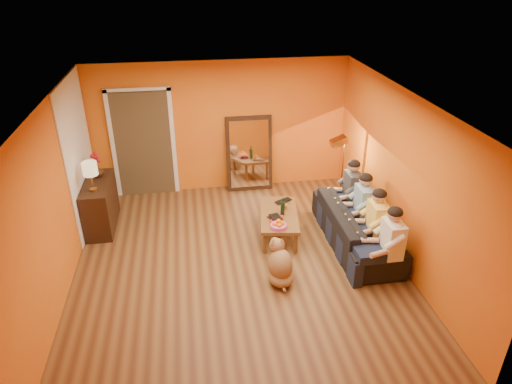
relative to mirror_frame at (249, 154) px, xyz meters
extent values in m
cube|color=brown|center=(-0.55, -2.63, -0.76)|extent=(5.00, 5.50, 0.00)
cube|color=white|center=(-0.55, -2.63, 1.84)|extent=(5.00, 5.50, 0.00)
cube|color=orange|center=(-0.55, 0.12, 0.54)|extent=(5.00, 0.00, 2.60)
cube|color=orange|center=(-3.05, -2.63, 0.54)|extent=(0.00, 5.50, 2.60)
cube|color=orange|center=(1.95, -2.63, 0.54)|extent=(0.00, 5.50, 2.60)
cube|color=white|center=(-3.04, -0.88, 0.54)|extent=(0.02, 1.90, 2.58)
cube|color=#3F2D19|center=(-2.05, 0.20, 0.29)|extent=(1.06, 0.30, 2.10)
cube|color=white|center=(-2.62, 0.08, 0.29)|extent=(0.08, 0.06, 2.20)
cube|color=white|center=(-1.48, 0.08, 0.29)|extent=(0.08, 0.06, 2.20)
cube|color=white|center=(-2.05, 0.08, 1.36)|extent=(1.22, 0.06, 0.08)
cube|color=black|center=(0.00, 0.00, 0.00)|extent=(0.92, 0.27, 1.51)
cube|color=white|center=(0.00, -0.04, 0.00)|extent=(0.78, 0.21, 1.35)
cube|color=black|center=(-2.79, -1.08, -0.34)|extent=(0.44, 1.18, 0.85)
imported|color=black|center=(1.45, -2.31, -0.43)|extent=(2.25, 0.88, 0.66)
cylinder|color=black|center=(0.29, -1.91, -0.18)|extent=(0.07, 0.07, 0.31)
imported|color=#B27F3F|center=(0.36, -1.74, -0.29)|extent=(0.11, 0.11, 0.10)
imported|color=black|center=(0.42, -1.51, -0.33)|extent=(0.37, 0.33, 0.02)
imported|color=black|center=(0.06, -2.06, -0.33)|extent=(0.25, 0.28, 0.02)
imported|color=#AE131F|center=(0.07, -2.05, -0.31)|extent=(0.26, 0.30, 0.02)
imported|color=black|center=(0.06, -2.07, -0.29)|extent=(0.21, 0.25, 0.02)
imported|color=black|center=(-2.79, -0.83, 0.19)|extent=(0.20, 0.20, 0.21)
camera|label=1|loc=(-1.19, -8.39, 3.54)|focal=32.00mm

